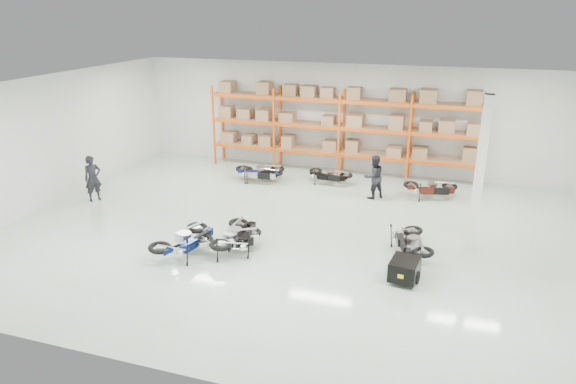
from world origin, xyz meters
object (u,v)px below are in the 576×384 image
(moto_touring_right, at_px, (411,238))
(person_back, at_px, (374,177))
(moto_back_c, at_px, (329,173))
(person_left, at_px, (93,178))
(moto_silver_left, at_px, (230,236))
(moto_back_b, at_px, (259,171))
(moto_back_d, at_px, (431,185))
(trailer, at_px, (405,269))
(moto_back_a, at_px, (260,168))
(moto_blue_centre, at_px, (185,236))
(moto_black_far_left, at_px, (237,231))

(moto_touring_right, relative_size, person_back, 1.04)
(moto_back_c, bearing_deg, moto_touring_right, -137.97)
(person_left, bearing_deg, moto_silver_left, -77.79)
(moto_silver_left, height_order, moto_back_b, moto_silver_left)
(moto_touring_right, bearing_deg, moto_back_c, 108.07)
(moto_touring_right, bearing_deg, moto_back_d, 70.22)
(trailer, xyz_separation_m, moto_back_c, (-3.66, 6.94, 0.12))
(moto_back_a, height_order, moto_back_c, moto_back_a)
(moto_back_a, relative_size, moto_back_c, 1.10)
(moto_blue_centre, relative_size, moto_silver_left, 1.09)
(moto_touring_right, xyz_separation_m, trailer, (-0.00, -1.60, -0.16))
(moto_touring_right, bearing_deg, moto_back_a, 126.44)
(moto_black_far_left, relative_size, person_left, 1.11)
(moto_blue_centre, distance_m, moto_back_b, 6.63)
(moto_touring_right, distance_m, moto_back_c, 6.48)
(moto_back_d, distance_m, person_left, 12.31)
(trailer, xyz_separation_m, moto_back_a, (-6.43, 6.48, 0.17))
(moto_silver_left, xyz_separation_m, moto_back_a, (-1.51, 6.35, -0.00))
(moto_back_d, bearing_deg, trailer, 165.63)
(moto_silver_left, height_order, moto_back_d, moto_silver_left)
(moto_silver_left, distance_m, moto_touring_right, 5.14)
(person_back, bearing_deg, person_left, -22.01)
(moto_silver_left, xyz_separation_m, moto_back_c, (1.26, 6.81, -0.05))
(moto_black_far_left, distance_m, trailer, 4.83)
(moto_black_far_left, bearing_deg, moto_back_d, -133.79)
(trailer, relative_size, moto_back_c, 0.95)
(moto_black_far_left, xyz_separation_m, moto_touring_right, (4.80, 1.19, -0.05))
(moto_blue_centre, xyz_separation_m, moto_back_d, (6.37, 6.84, -0.06))
(moto_back_a, height_order, person_left, person_left)
(moto_blue_centre, xyz_separation_m, moto_black_far_left, (1.28, 0.75, -0.01))
(moto_blue_centre, distance_m, moto_back_c, 7.67)
(moto_silver_left, bearing_deg, person_left, 30.78)
(moto_back_b, distance_m, moto_back_d, 6.67)
(moto_back_a, distance_m, moto_back_d, 6.72)
(person_left, xyz_separation_m, person_back, (9.62, 3.35, -0.02))
(moto_back_a, bearing_deg, person_back, -113.82)
(moto_back_b, bearing_deg, moto_back_a, 19.01)
(trailer, height_order, moto_back_d, moto_back_d)
(moto_touring_right, relative_size, person_left, 1.01)
(moto_black_far_left, bearing_deg, moto_back_a, -78.88)
(moto_black_far_left, height_order, moto_touring_right, moto_black_far_left)
(moto_black_far_left, distance_m, person_left, 6.90)
(person_back, bearing_deg, moto_back_c, -69.87)
(moto_touring_right, height_order, moto_back_a, moto_back_a)
(moto_blue_centre, height_order, moto_black_far_left, moto_blue_centre)
(moto_back_a, relative_size, person_left, 1.02)
(moto_blue_centre, relative_size, person_back, 1.15)
(moto_black_far_left, bearing_deg, moto_touring_right, -169.97)
(person_back, bearing_deg, moto_silver_left, 19.89)
(person_back, bearing_deg, moto_touring_right, 70.90)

